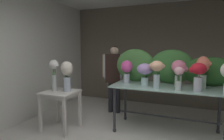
{
  "coord_description": "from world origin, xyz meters",
  "views": [
    {
      "loc": [
        0.81,
        -1.85,
        1.57
      ],
      "look_at": [
        -0.48,
        1.36,
        1.17
      ],
      "focal_mm": 29.97,
      "sensor_mm": 36.0,
      "label": 1
    }
  ],
  "objects_px": {
    "side_table_white": "(60,97)",
    "vase_coral_carnations": "(203,70)",
    "vase_rosy_tulips": "(179,70)",
    "vase_fuchsia_roses": "(127,69)",
    "florist": "(114,72)",
    "vase_cream_lisianthus_tall": "(67,73)",
    "display_table_glass": "(167,94)",
    "vase_blush_hydrangea": "(179,77)",
    "vase_crimson_dahlias": "(198,74)",
    "vase_peach_freesia": "(157,70)",
    "vase_white_roses_tall": "(54,72)",
    "vase_lilac_stock": "(145,71)"
  },
  "relations": [
    {
      "from": "vase_blush_hydrangea",
      "to": "vase_crimson_dahlias",
      "type": "height_order",
      "value": "vase_crimson_dahlias"
    },
    {
      "from": "vase_rosy_tulips",
      "to": "vase_fuchsia_roses",
      "type": "bearing_deg",
      "value": 179.01
    },
    {
      "from": "vase_crimson_dahlias",
      "to": "vase_white_roses_tall",
      "type": "xyz_separation_m",
      "value": [
        -2.52,
        -0.35,
        -0.05
      ]
    },
    {
      "from": "display_table_glass",
      "to": "vase_fuchsia_roses",
      "type": "xyz_separation_m",
      "value": [
        -0.79,
        0.04,
        0.41
      ]
    },
    {
      "from": "vase_blush_hydrangea",
      "to": "vase_cream_lisianthus_tall",
      "type": "xyz_separation_m",
      "value": [
        -1.99,
        -0.26,
        -0.01
      ]
    },
    {
      "from": "display_table_glass",
      "to": "vase_white_roses_tall",
      "type": "height_order",
      "value": "vase_white_roses_tall"
    },
    {
      "from": "vase_rosy_tulips",
      "to": "vase_cream_lisianthus_tall",
      "type": "bearing_deg",
      "value": -163.95
    },
    {
      "from": "vase_fuchsia_roses",
      "to": "vase_peach_freesia",
      "type": "bearing_deg",
      "value": -24.39
    },
    {
      "from": "display_table_glass",
      "to": "vase_crimson_dahlias",
      "type": "height_order",
      "value": "vase_crimson_dahlias"
    },
    {
      "from": "vase_white_roses_tall",
      "to": "side_table_white",
      "type": "bearing_deg",
      "value": 0.23
    },
    {
      "from": "vase_coral_carnations",
      "to": "florist",
      "type": "bearing_deg",
      "value": 161.21
    },
    {
      "from": "florist",
      "to": "vase_coral_carnations",
      "type": "height_order",
      "value": "florist"
    },
    {
      "from": "side_table_white",
      "to": "vase_rosy_tulips",
      "type": "xyz_separation_m",
      "value": [
        2.1,
        0.63,
        0.55
      ]
    },
    {
      "from": "florist",
      "to": "vase_lilac_stock",
      "type": "distance_m",
      "value": 1.18
    },
    {
      "from": "vase_coral_carnations",
      "to": "vase_cream_lisianthus_tall",
      "type": "height_order",
      "value": "vase_coral_carnations"
    },
    {
      "from": "vase_crimson_dahlias",
      "to": "vase_cream_lisianthus_tall",
      "type": "distance_m",
      "value": 2.29
    },
    {
      "from": "vase_white_roses_tall",
      "to": "vase_cream_lisianthus_tall",
      "type": "bearing_deg",
      "value": 13.69
    },
    {
      "from": "vase_coral_carnations",
      "to": "vase_white_roses_tall",
      "type": "relative_size",
      "value": 0.93
    },
    {
      "from": "vase_rosy_tulips",
      "to": "vase_coral_carnations",
      "type": "relative_size",
      "value": 0.87
    },
    {
      "from": "florist",
      "to": "vase_cream_lisianthus_tall",
      "type": "xyz_separation_m",
      "value": [
        -0.49,
        -1.22,
        0.09
      ]
    },
    {
      "from": "vase_white_roses_tall",
      "to": "vase_cream_lisianthus_tall",
      "type": "xyz_separation_m",
      "value": [
        0.24,
        0.06,
        -0.02
      ]
    },
    {
      "from": "display_table_glass",
      "to": "vase_coral_carnations",
      "type": "distance_m",
      "value": 0.74
    },
    {
      "from": "florist",
      "to": "vase_crimson_dahlias",
      "type": "height_order",
      "value": "florist"
    },
    {
      "from": "florist",
      "to": "vase_white_roses_tall",
      "type": "height_order",
      "value": "florist"
    },
    {
      "from": "florist",
      "to": "vase_lilac_stock",
      "type": "xyz_separation_m",
      "value": [
        0.9,
        -0.75,
        0.15
      ]
    },
    {
      "from": "display_table_glass",
      "to": "vase_lilac_stock",
      "type": "xyz_separation_m",
      "value": [
        -0.4,
        -0.08,
        0.4
      ]
    },
    {
      "from": "florist",
      "to": "vase_crimson_dahlias",
      "type": "distance_m",
      "value": 2.02
    },
    {
      "from": "vase_peach_freesia",
      "to": "vase_rosy_tulips",
      "type": "bearing_deg",
      "value": 37.58
    },
    {
      "from": "vase_lilac_stock",
      "to": "vase_peach_freesia",
      "type": "bearing_deg",
      "value": -35.09
    },
    {
      "from": "side_table_white",
      "to": "vase_lilac_stock",
      "type": "relative_size",
      "value": 1.83
    },
    {
      "from": "side_table_white",
      "to": "vase_coral_carnations",
      "type": "xyz_separation_m",
      "value": [
        2.48,
        0.65,
        0.57
      ]
    },
    {
      "from": "vase_fuchsia_roses",
      "to": "vase_coral_carnations",
      "type": "distance_m",
      "value": 1.36
    },
    {
      "from": "display_table_glass",
      "to": "side_table_white",
      "type": "xyz_separation_m",
      "value": [
        -1.91,
        -0.6,
        -0.1
      ]
    },
    {
      "from": "display_table_glass",
      "to": "vase_rosy_tulips",
      "type": "height_order",
      "value": "vase_rosy_tulips"
    },
    {
      "from": "display_table_glass",
      "to": "vase_blush_hydrangea",
      "type": "bearing_deg",
      "value": -54.83
    },
    {
      "from": "display_table_glass",
      "to": "side_table_white",
      "type": "relative_size",
      "value": 2.66
    },
    {
      "from": "vase_blush_hydrangea",
      "to": "vase_crimson_dahlias",
      "type": "relative_size",
      "value": 0.84
    },
    {
      "from": "vase_peach_freesia",
      "to": "vase_white_roses_tall",
      "type": "relative_size",
      "value": 0.8
    },
    {
      "from": "vase_white_roses_tall",
      "to": "vase_blush_hydrangea",
      "type": "bearing_deg",
      "value": 8.25
    },
    {
      "from": "display_table_glass",
      "to": "vase_peach_freesia",
      "type": "relative_size",
      "value": 4.19
    },
    {
      "from": "vase_lilac_stock",
      "to": "vase_cream_lisianthus_tall",
      "type": "distance_m",
      "value": 1.47
    },
    {
      "from": "vase_crimson_dahlias",
      "to": "vase_lilac_stock",
      "type": "xyz_separation_m",
      "value": [
        -0.89,
        0.17,
        -0.02
      ]
    },
    {
      "from": "vase_crimson_dahlias",
      "to": "vase_rosy_tulips",
      "type": "bearing_deg",
      "value": 137.65
    },
    {
      "from": "vase_rosy_tulips",
      "to": "vase_crimson_dahlias",
      "type": "xyz_separation_m",
      "value": [
        0.3,
        -0.27,
        -0.02
      ]
    },
    {
      "from": "vase_lilac_stock",
      "to": "florist",
      "type": "bearing_deg",
      "value": 139.98
    },
    {
      "from": "vase_cream_lisianthus_tall",
      "to": "side_table_white",
      "type": "bearing_deg",
      "value": -154.31
    },
    {
      "from": "vase_blush_hydrangea",
      "to": "vase_coral_carnations",
      "type": "height_order",
      "value": "vase_coral_carnations"
    },
    {
      "from": "florist",
      "to": "vase_white_roses_tall",
      "type": "distance_m",
      "value": 1.48
    },
    {
      "from": "vase_lilac_stock",
      "to": "vase_rosy_tulips",
      "type": "bearing_deg",
      "value": 9.54
    },
    {
      "from": "vase_cream_lisianthus_tall",
      "to": "vase_crimson_dahlias",
      "type": "bearing_deg",
      "value": 7.4
    }
  ]
}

